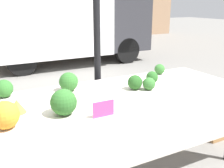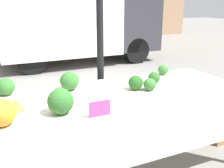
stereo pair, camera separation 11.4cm
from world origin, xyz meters
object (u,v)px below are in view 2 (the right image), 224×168
Objects in this scene: price_sign at (100,109)px; produce_crate at (221,124)px; orange_cauliflower at (1,113)px; parked_truck at (72,17)px.

price_sign is 0.37× the size of produce_crate.
orange_cauliflower is at bearing 168.35° from price_sign.
orange_cauliflower is at bearing -111.00° from parked_truck.
parked_truck is 5.45m from price_sign.
produce_crate is at bearing -85.36° from parked_truck.
parked_truck is at bearing 75.47° from price_sign.
price_sign is (0.61, -0.13, -0.03)m from orange_cauliflower.
parked_truck is 4.88m from produce_crate.
orange_cauliflower is 2.50m from produce_crate.
parked_truck is 5.52m from orange_cauliflower.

